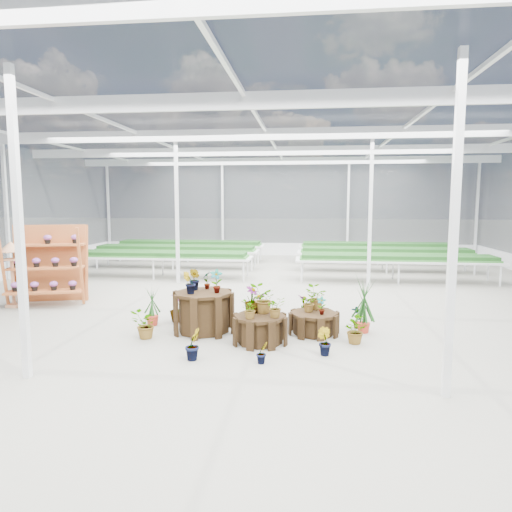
# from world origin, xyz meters

# --- Properties ---
(ground_plane) EXTENTS (24.00, 24.00, 0.00)m
(ground_plane) POSITION_xyz_m (0.00, 0.00, 0.00)
(ground_plane) COLOR gray
(ground_plane) RESTS_ON ground
(greenhouse_shell) EXTENTS (18.00, 24.00, 4.50)m
(greenhouse_shell) POSITION_xyz_m (0.00, 0.00, 2.25)
(greenhouse_shell) COLOR white
(greenhouse_shell) RESTS_ON ground
(steel_frame) EXTENTS (18.00, 24.00, 4.50)m
(steel_frame) POSITION_xyz_m (0.00, 0.00, 2.25)
(steel_frame) COLOR silver
(steel_frame) RESTS_ON ground
(nursery_benches) EXTENTS (16.00, 7.00, 0.84)m
(nursery_benches) POSITION_xyz_m (0.00, 7.20, 0.42)
(nursery_benches) COLOR silver
(nursery_benches) RESTS_ON ground
(plinth_tall) EXTENTS (1.28, 1.28, 0.82)m
(plinth_tall) POSITION_xyz_m (-0.93, -1.36, 0.41)
(plinth_tall) COLOR black
(plinth_tall) RESTS_ON ground
(plinth_mid) EXTENTS (1.21, 1.21, 0.52)m
(plinth_mid) POSITION_xyz_m (0.27, -1.96, 0.26)
(plinth_mid) COLOR black
(plinth_mid) RESTS_ON ground
(plinth_low) EXTENTS (1.18, 1.18, 0.44)m
(plinth_low) POSITION_xyz_m (1.27, -1.26, 0.22)
(plinth_low) COLOR black
(plinth_low) RESTS_ON ground
(shelf_rack) EXTENTS (2.10, 1.49, 2.01)m
(shelf_rack) POSITION_xyz_m (-5.42, 0.62, 1.00)
(shelf_rack) COLOR #9E4F25
(shelf_rack) RESTS_ON ground
(bird_table) EXTENTS (0.47, 0.47, 1.64)m
(bird_table) POSITION_xyz_m (-6.11, 0.24, 0.82)
(bird_table) COLOR tan
(bird_table) RESTS_ON ground
(nursery_plants) EXTENTS (4.78, 3.02, 1.30)m
(nursery_plants) POSITION_xyz_m (0.22, -1.33, 0.52)
(nursery_plants) COLOR #184116
(nursery_plants) RESTS_ON ground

